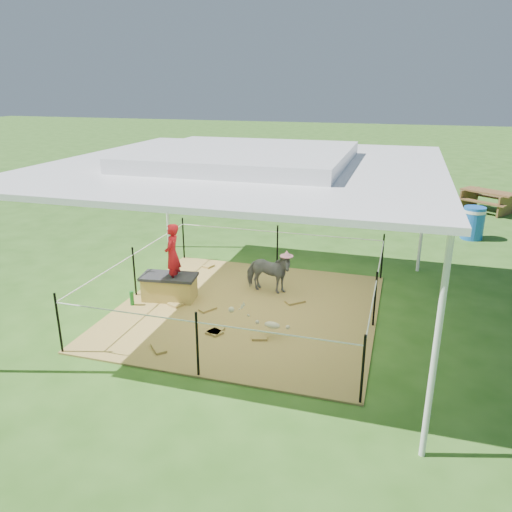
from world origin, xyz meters
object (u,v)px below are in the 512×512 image
(foal, at_px, (272,324))
(distant_person, at_px, (408,193))
(trash_barrel, at_px, (473,223))
(picnic_table_far, at_px, (487,201))
(woman, at_px, (172,249))
(straw_bale, at_px, (169,288))
(picnic_table_near, at_px, (388,200))
(green_bottle, at_px, (132,298))
(pony, at_px, (268,273))

(foal, relative_size, distant_person, 0.61)
(trash_barrel, height_order, picnic_table_far, trash_barrel)
(woman, height_order, trash_barrel, woman)
(straw_bale, distance_m, picnic_table_near, 8.91)
(green_bottle, bearing_deg, straw_bale, 39.29)
(picnic_table_far, bearing_deg, distant_person, -121.29)
(straw_bale, distance_m, foal, 2.41)
(picnic_table_near, bearing_deg, woman, -144.96)
(pony, height_order, trash_barrel, trash_barrel)
(trash_barrel, bearing_deg, straw_bale, -135.11)
(straw_bale, bearing_deg, trash_barrel, 44.89)
(straw_bale, distance_m, trash_barrel, 8.36)
(straw_bale, relative_size, woman, 0.83)
(pony, bearing_deg, straw_bale, 120.98)
(woman, distance_m, picnic_table_far, 11.35)
(straw_bale, xyz_separation_m, pony, (1.70, 0.85, 0.19))
(green_bottle, relative_size, trash_barrel, 0.31)
(pony, xyz_separation_m, picnic_table_far, (5.00, 8.36, -0.10))
(woman, xyz_separation_m, trash_barrel, (5.82, 5.90, -0.61))
(picnic_table_far, relative_size, distant_person, 1.20)
(trash_barrel, xyz_separation_m, picnic_table_far, (0.78, 3.30, -0.09))
(foal, bearing_deg, woman, 165.20)
(green_bottle, relative_size, foal, 0.33)
(foal, relative_size, trash_barrel, 0.94)
(straw_bale, distance_m, distant_person, 9.15)
(straw_bale, relative_size, trash_barrel, 1.12)
(trash_barrel, xyz_separation_m, distant_person, (-1.69, 2.20, 0.24))
(woman, relative_size, trash_barrel, 1.34)
(woman, relative_size, distant_person, 0.86)
(picnic_table_near, bearing_deg, pony, -136.35)
(woman, distance_m, green_bottle, 1.18)
(foal, xyz_separation_m, picnic_table_far, (4.45, 10.09, 0.08))
(foal, bearing_deg, straw_bale, 166.11)
(woman, bearing_deg, picnic_table_far, 136.85)
(green_bottle, height_order, picnic_table_far, picnic_table_far)
(straw_bale, xyz_separation_m, picnic_table_near, (3.66, 8.12, 0.18))
(straw_bale, xyz_separation_m, green_bottle, (-0.55, -0.45, -0.08))
(pony, relative_size, trash_barrel, 1.12)
(woman, bearing_deg, picnic_table_near, 148.80)
(foal, relative_size, picnic_table_far, 0.50)
(straw_bale, bearing_deg, pony, 26.48)
(green_bottle, bearing_deg, trash_barrel, 44.45)
(pony, relative_size, foal, 1.18)
(foal, distance_m, picnic_table_near, 9.11)
(green_bottle, relative_size, picnic_table_near, 0.13)
(straw_bale, height_order, foal, foal)
(straw_bale, height_order, distant_person, distant_person)
(straw_bale, relative_size, picnic_table_far, 0.60)
(foal, relative_size, picnic_table_near, 0.40)
(woman, xyz_separation_m, picnic_table_near, (3.56, 8.12, -0.61))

